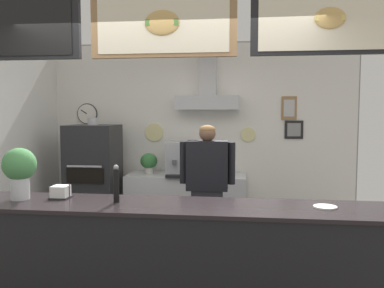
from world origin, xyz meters
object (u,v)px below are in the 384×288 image
shop_worker (207,194)px  potted_sage (149,162)px  napkin_holder (61,192)px  pepper_grinder (116,184)px  espresso_machine (184,159)px  pizza_oven (94,181)px  basil_vase (20,170)px  condiment_plate (325,207)px  potted_thyme (224,166)px

shop_worker → potted_sage: (-0.96, 1.26, 0.18)m
napkin_holder → pepper_grinder: bearing=-10.7°
espresso_machine → pepper_grinder: (-0.15, -2.61, 0.11)m
pizza_oven → shop_worker: size_ratio=1.03×
shop_worker → napkin_holder: (-1.09, -1.30, 0.25)m
potted_sage → napkin_holder: napkin_holder is taller
napkin_holder → basil_vase: 0.37m
espresso_machine → napkin_holder: bearing=-104.6°
potted_sage → napkin_holder: size_ratio=1.84×
espresso_machine → napkin_holder: size_ratio=3.51×
shop_worker → potted_sage: bearing=-53.5°
napkin_holder → shop_worker: bearing=50.0°
potted_sage → condiment_plate: potted_sage is taller
condiment_plate → shop_worker: bearing=125.8°
basil_vase → napkin_holder: bearing=17.6°
pizza_oven → potted_thyme: 1.84m
pizza_oven → potted_sage: size_ratio=5.76×
pizza_oven → shop_worker: bearing=-31.0°
shop_worker → pepper_grinder: 1.56m
napkin_holder → basil_vase: size_ratio=0.38×
pepper_grinder → potted_thyme: bearing=74.7°
condiment_plate → basil_vase: bearing=-179.6°
potted_sage → napkin_holder: 2.57m
basil_vase → potted_sage: bearing=80.7°
napkin_holder → potted_sage: bearing=86.9°
pizza_oven → shop_worker: 1.98m
pizza_oven → pepper_grinder: 2.69m
shop_worker → napkin_holder: shop_worker is taller
basil_vase → shop_worker: bearing=45.1°
napkin_holder → potted_thyme: bearing=64.1°
potted_thyme → pepper_grinder: bearing=-105.3°
potted_sage → pepper_grinder: (0.36, -2.66, 0.17)m
pizza_oven → condiment_plate: size_ratio=9.82×
shop_worker → espresso_machine: shop_worker is taller
shop_worker → condiment_plate: bearing=125.1°
pizza_oven → basil_vase: 2.49m
condiment_plate → pepper_grinder: (-1.59, -0.02, 0.14)m
shop_worker → napkin_holder: size_ratio=10.23×
potted_sage → pepper_grinder: size_ratio=0.99×
napkin_holder → espresso_machine: bearing=75.4°
potted_sage → napkin_holder: bearing=-93.1°
pizza_oven → condiment_plate: 3.62m
shop_worker → condiment_plate: size_ratio=9.49×
pizza_oven → basil_vase: bearing=-82.8°
shop_worker → potted_thyme: bearing=-96.5°
pizza_oven → potted_thyme: bearing=5.9°
napkin_holder → pepper_grinder: (0.50, -0.09, 0.10)m
espresso_machine → pepper_grinder: bearing=-93.3°
pizza_oven → basil_vase: (0.31, -2.42, 0.52)m
espresso_machine → shop_worker: bearing=-70.0°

